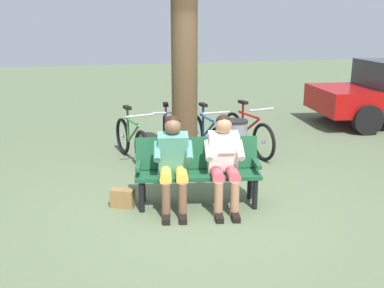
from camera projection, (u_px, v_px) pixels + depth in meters
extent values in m
plane|color=#566647|center=(195.00, 208.00, 5.70)|extent=(40.00, 40.00, 0.00)
cube|color=#194C2D|center=(198.00, 174.00, 5.68)|extent=(1.65, 0.73, 0.05)
cube|color=#194C2D|center=(197.00, 153.00, 5.80)|extent=(1.60, 0.43, 0.42)
cube|color=#194C2D|center=(256.00, 163.00, 5.69)|extent=(0.13, 0.40, 0.05)
cube|color=#194C2D|center=(138.00, 166.00, 5.60)|extent=(0.13, 0.40, 0.05)
cylinder|color=black|center=(255.00, 194.00, 5.62)|extent=(0.07, 0.07, 0.40)
cylinder|color=black|center=(142.00, 197.00, 5.53)|extent=(0.07, 0.07, 0.40)
cylinder|color=black|center=(250.00, 185.00, 5.95)|extent=(0.07, 0.07, 0.40)
cylinder|color=black|center=(143.00, 187.00, 5.86)|extent=(0.07, 0.07, 0.40)
cube|color=white|center=(223.00, 152.00, 5.65)|extent=(0.43, 0.37, 0.55)
sphere|color=#A87554|center=(224.00, 126.00, 5.53)|extent=(0.21, 0.21, 0.21)
sphere|color=black|center=(223.00, 122.00, 5.55)|extent=(0.20, 0.20, 0.20)
cylinder|color=#D84C59|center=(233.00, 173.00, 5.52)|extent=(0.22, 0.42, 0.15)
cylinder|color=#A87554|center=(235.00, 199.00, 5.40)|extent=(0.11, 0.11, 0.45)
cube|color=black|center=(236.00, 217.00, 5.35)|extent=(0.13, 0.23, 0.07)
cylinder|color=white|center=(240.00, 150.00, 5.53)|extent=(0.15, 0.32, 0.23)
cylinder|color=#D84C59|center=(217.00, 174.00, 5.51)|extent=(0.22, 0.42, 0.15)
cylinder|color=#A87554|center=(218.00, 200.00, 5.38)|extent=(0.11, 0.11, 0.45)
cube|color=black|center=(219.00, 217.00, 5.34)|extent=(0.13, 0.23, 0.07)
cylinder|color=white|center=(208.00, 150.00, 5.50)|extent=(0.15, 0.32, 0.23)
cube|color=silver|center=(226.00, 155.00, 5.34)|extent=(0.22, 0.16, 0.09)
cube|color=#4C8C7A|center=(173.00, 153.00, 5.60)|extent=(0.43, 0.37, 0.55)
sphere|color=brown|center=(173.00, 126.00, 5.49)|extent=(0.21, 0.21, 0.21)
sphere|color=black|center=(173.00, 123.00, 5.51)|extent=(0.20, 0.20, 0.20)
cylinder|color=gold|center=(182.00, 175.00, 5.48)|extent=(0.22, 0.42, 0.15)
cylinder|color=brown|center=(183.00, 201.00, 5.36)|extent=(0.11, 0.11, 0.45)
cube|color=black|center=(183.00, 218.00, 5.31)|extent=(0.13, 0.23, 0.07)
cylinder|color=#4C8C7A|center=(189.00, 151.00, 5.48)|extent=(0.15, 0.32, 0.23)
cylinder|color=gold|center=(166.00, 175.00, 5.46)|extent=(0.22, 0.42, 0.15)
cylinder|color=brown|center=(166.00, 201.00, 5.34)|extent=(0.11, 0.11, 0.45)
cube|color=black|center=(166.00, 219.00, 5.30)|extent=(0.13, 0.23, 0.07)
cylinder|color=#4C8C7A|center=(157.00, 151.00, 5.46)|extent=(0.15, 0.32, 0.23)
cube|color=olive|center=(123.00, 198.00, 5.70)|extent=(0.33, 0.26, 0.24)
cylinder|color=#4C3823|center=(184.00, 57.00, 6.72)|extent=(0.40, 0.40, 3.62)
cylinder|color=slate|center=(235.00, 143.00, 7.37)|extent=(0.39, 0.39, 0.73)
cylinder|color=black|center=(236.00, 121.00, 7.27)|extent=(0.40, 0.40, 0.03)
torus|color=black|center=(264.00, 142.00, 7.56)|extent=(0.19, 0.66, 0.66)
cylinder|color=silver|center=(264.00, 142.00, 7.56)|extent=(0.06, 0.07, 0.06)
torus|color=black|center=(233.00, 129.00, 8.45)|extent=(0.19, 0.66, 0.66)
cylinder|color=silver|center=(233.00, 129.00, 8.45)|extent=(0.06, 0.07, 0.06)
cylinder|color=#B71414|center=(248.00, 115.00, 7.90)|extent=(0.16, 0.63, 0.04)
cylinder|color=#B71414|center=(250.00, 127.00, 7.89)|extent=(0.15, 0.59, 0.43)
cylinder|color=#B71414|center=(243.00, 117.00, 8.08)|extent=(0.04, 0.04, 0.55)
cube|color=black|center=(243.00, 102.00, 8.01)|extent=(0.13, 0.23, 0.05)
cylinder|color=#B2B2B7|center=(262.00, 109.00, 7.50)|extent=(0.48, 0.12, 0.03)
torus|color=black|center=(218.00, 147.00, 7.29)|extent=(0.11, 0.66, 0.66)
cylinder|color=silver|center=(218.00, 147.00, 7.29)|extent=(0.05, 0.06, 0.06)
torus|color=black|center=(197.00, 132.00, 8.22)|extent=(0.11, 0.66, 0.66)
cylinder|color=silver|center=(197.00, 132.00, 8.22)|extent=(0.05, 0.06, 0.06)
cylinder|color=#1E519E|center=(207.00, 118.00, 7.65)|extent=(0.09, 0.63, 0.04)
cylinder|color=#1E519E|center=(208.00, 130.00, 7.63)|extent=(0.09, 0.60, 0.43)
cylinder|color=#1E519E|center=(203.00, 120.00, 7.84)|extent=(0.04, 0.04, 0.55)
cube|color=black|center=(203.00, 105.00, 7.76)|extent=(0.11, 0.23, 0.05)
cylinder|color=#B2B2B7|center=(216.00, 113.00, 7.23)|extent=(0.48, 0.07, 0.03)
torus|color=black|center=(169.00, 147.00, 7.28)|extent=(0.15, 0.66, 0.66)
cylinder|color=silver|center=(169.00, 147.00, 7.28)|extent=(0.06, 0.07, 0.06)
torus|color=black|center=(165.00, 132.00, 8.26)|extent=(0.15, 0.66, 0.66)
cylinder|color=silver|center=(165.00, 132.00, 8.26)|extent=(0.06, 0.07, 0.06)
cylinder|color=#8C268C|center=(166.00, 118.00, 7.67)|extent=(0.13, 0.63, 0.04)
cylinder|color=#8C268C|center=(167.00, 130.00, 7.65)|extent=(0.12, 0.60, 0.43)
cylinder|color=#8C268C|center=(166.00, 120.00, 7.87)|extent=(0.04, 0.04, 0.55)
cube|color=black|center=(166.00, 104.00, 7.79)|extent=(0.12, 0.23, 0.05)
cylinder|color=#B2B2B7|center=(168.00, 113.00, 7.23)|extent=(0.48, 0.10, 0.03)
torus|color=black|center=(143.00, 150.00, 7.07)|extent=(0.20, 0.66, 0.66)
cylinder|color=silver|center=(143.00, 150.00, 7.07)|extent=(0.06, 0.07, 0.06)
torus|color=black|center=(123.00, 136.00, 7.95)|extent=(0.20, 0.66, 0.66)
cylinder|color=silver|center=(123.00, 136.00, 7.95)|extent=(0.06, 0.07, 0.06)
cylinder|color=#337238|center=(131.00, 121.00, 7.41)|extent=(0.17, 0.63, 0.04)
cylinder|color=#337238|center=(133.00, 134.00, 7.39)|extent=(0.16, 0.59, 0.43)
cylinder|color=#337238|center=(128.00, 124.00, 7.58)|extent=(0.04, 0.04, 0.55)
cube|color=black|center=(127.00, 108.00, 7.51)|extent=(0.13, 0.23, 0.05)
cylinder|color=#B2B2B7|center=(139.00, 116.00, 7.01)|extent=(0.48, 0.13, 0.03)
cylinder|color=black|center=(367.00, 120.00, 9.32)|extent=(0.66, 0.30, 0.64)
cylinder|color=black|center=(331.00, 104.00, 11.05)|extent=(0.66, 0.30, 0.64)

